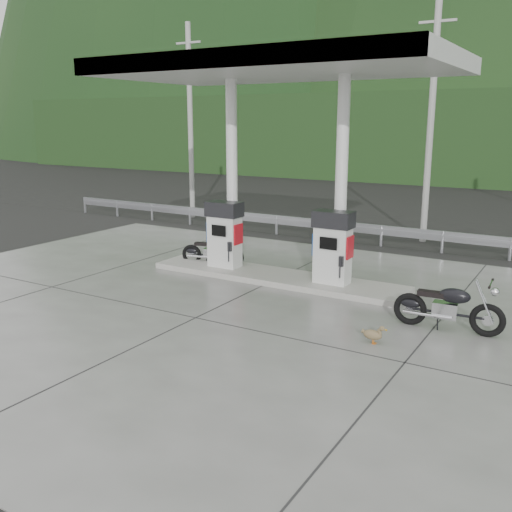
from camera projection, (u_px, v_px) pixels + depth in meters
The scene contains 16 objects.
ground at pixel (222, 306), 12.94m from camera, with size 160.00×160.00×0.00m, color black.
forecourt_apron at pixel (222, 306), 12.94m from camera, with size 18.00×14.00×0.02m, color #63635F.
pump_island at pixel (275, 277), 15.01m from camera, with size 7.00×1.40×0.15m, color gray.
gas_pump_left at pixel (225, 234), 15.58m from camera, with size 0.95×0.55×1.80m, color silver, non-canonical shape.
gas_pump_right at pixel (333, 247), 13.98m from camera, with size 0.95×0.55×1.80m, color silver, non-canonical shape.
canopy_column_left at pixel (232, 174), 15.54m from camera, with size 0.30×0.30×5.00m, color white.
canopy_column_right at pixel (341, 181), 13.95m from camera, with size 0.30×0.30×5.00m, color white.
canopy_roof at pixel (277, 67), 13.79m from camera, with size 8.50×5.00×0.40m, color silver.
guardrail at pixel (353, 223), 19.46m from camera, with size 26.00×0.16×1.42m, color #919298, non-canonical shape.
road at pixel (385, 227), 22.54m from camera, with size 60.00×7.00×0.01m, color black.
utility_pole_a at pixel (190, 123), 23.94m from camera, with size 0.22×0.22×8.00m, color gray.
utility_pole_b at pixel (431, 124), 18.95m from camera, with size 0.22×0.22×8.00m, color gray.
tree_band at pixel (479, 138), 37.30m from camera, with size 80.00×6.00×6.00m, color black.
motorcycle_left at pixel (213, 251), 16.42m from camera, with size 1.74×0.55×0.82m, color black, non-canonical shape.
motorcycle_right at pixel (448, 307), 11.28m from camera, with size 2.01×0.64×0.95m, color black, non-canonical shape.
duck at pixel (373, 335), 10.69m from camera, with size 0.45×0.12×0.32m, color brown, non-canonical shape.
Camera 1 is at (6.99, -10.19, 4.10)m, focal length 40.00 mm.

